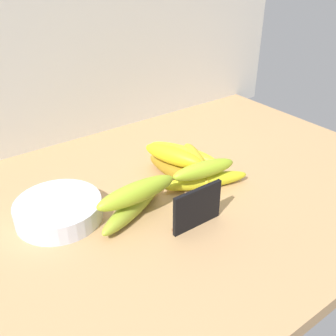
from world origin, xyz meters
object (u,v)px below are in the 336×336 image
object	(u,v)px
chalkboard_sign	(197,209)
banana_0	(206,181)
banana_6	(204,169)
fruit_bowl	(59,210)
banana_4	(183,153)
banana_5	(137,192)
banana_1	(133,206)
banana_3	(196,163)
banana_7	(173,155)
banana_2	(173,169)

from	to	relation	value
chalkboard_sign	banana_0	distance (cm)	13.96
chalkboard_sign	banana_6	size ratio (longest dim) A/B	0.73
banana_6	fruit_bowl	bearing A→B (deg)	163.11
banana_4	banana_5	size ratio (longest dim) A/B	1.10
fruit_bowl	chalkboard_sign	bearing A→B (deg)	-40.74
banana_0	banana_1	distance (cm)	18.27
chalkboard_sign	banana_6	xyz separation A→B (cm)	(9.13, 8.69, 1.38)
banana_3	banana_4	bearing A→B (deg)	82.99
fruit_bowl	banana_4	distance (cm)	34.89
banana_6	chalkboard_sign	bearing A→B (deg)	-136.40
chalkboard_sign	banana_0	size ratio (longest dim) A/B	0.56
banana_1	banana_3	bearing A→B (deg)	15.59
chalkboard_sign	banana_7	size ratio (longest dim) A/B	0.73
fruit_bowl	banana_6	bearing A→B (deg)	-16.89
banana_0	banana_1	xyz separation A→B (cm)	(-18.24, 1.02, 0.18)
banana_0	banana_5	xyz separation A→B (cm)	(-18.03, -0.19, 4.13)
banana_0	fruit_bowl	bearing A→B (deg)	164.53
banana_5	banana_1	bearing A→B (deg)	99.90
banana_6	banana_0	bearing A→B (deg)	21.99
banana_3	banana_4	xyz separation A→B (cm)	(0.74, 6.03, -0.22)
fruit_bowl	banana_5	world-z (taller)	banana_5
chalkboard_sign	banana_4	distance (cm)	26.30
banana_5	banana_3	bearing A→B (deg)	18.75
fruit_bowl	banana_4	world-z (taller)	fruit_bowl
banana_3	banana_7	bearing A→B (deg)	177.17
banana_0	banana_2	xyz separation A→B (cm)	(-3.09, 7.96, 0.32)
banana_3	banana_6	xyz separation A→B (cm)	(-4.18, -7.43, 3.11)
banana_2	banana_4	distance (cm)	8.48
fruit_bowl	banana_5	distance (cm)	15.99
banana_1	banana_3	size ratio (longest dim) A/B	1.05
chalkboard_sign	banana_5	bearing A→B (deg)	130.69
banana_3	banana_7	xyz separation A→B (cm)	(-6.61, 0.33, 3.96)
banana_2	banana_7	distance (cm)	4.15
banana_0	banana_3	world-z (taller)	banana_3
banana_5	banana_7	bearing A→B (deg)	27.36
banana_0	banana_2	size ratio (longest dim) A/B	1.23
banana_2	banana_4	bearing A→B (deg)	36.30
chalkboard_sign	banana_4	world-z (taller)	chalkboard_sign
banana_6	banana_7	bearing A→B (deg)	107.37
banana_0	banana_4	world-z (taller)	banana_4
chalkboard_sign	banana_0	bearing A→B (deg)	41.65
banana_7	chalkboard_sign	bearing A→B (deg)	-112.17
fruit_bowl	banana_2	bearing A→B (deg)	-1.19
banana_1	banana_2	distance (cm)	16.67
chalkboard_sign	banana_0	xyz separation A→B (cm)	(10.31, 9.17, -2.15)
chalkboard_sign	banana_2	bearing A→B (deg)	67.14
fruit_bowl	banana_3	size ratio (longest dim) A/B	0.88
banana_3	banana_5	size ratio (longest dim) A/B	1.10
banana_7	banana_1	bearing A→B (deg)	-156.86
banana_4	banana_5	bearing A→B (deg)	-148.84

